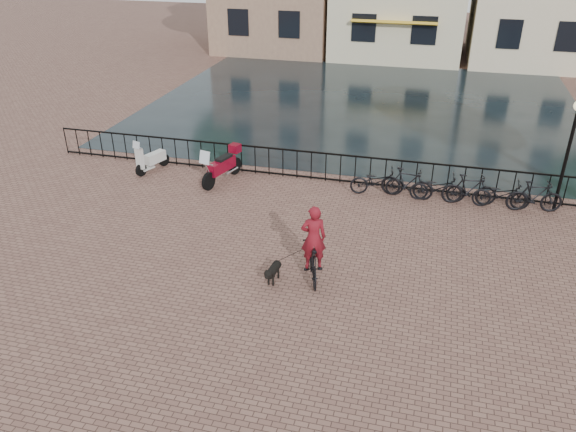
% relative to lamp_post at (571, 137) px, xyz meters
% --- Properties ---
extents(ground, '(100.00, 100.00, 0.00)m').
position_rel_lamp_post_xyz_m(ground, '(-7.20, -7.60, -2.38)').
color(ground, brown).
rests_on(ground, ground).
extents(canal_water, '(20.00, 20.00, 0.00)m').
position_rel_lamp_post_xyz_m(canal_water, '(-7.20, 9.70, -2.38)').
color(canal_water, black).
rests_on(canal_water, ground).
extents(railing, '(20.00, 0.05, 1.02)m').
position_rel_lamp_post_xyz_m(railing, '(-7.20, 0.40, -1.87)').
color(railing, black).
rests_on(railing, ground).
extents(lamp_post, '(0.30, 0.30, 3.45)m').
position_rel_lamp_post_xyz_m(lamp_post, '(0.00, 0.00, 0.00)').
color(lamp_post, black).
rests_on(lamp_post, ground).
extents(cyclist, '(0.98, 1.77, 2.33)m').
position_rel_lamp_post_xyz_m(cyclist, '(-6.35, -5.44, -1.49)').
color(cyclist, black).
rests_on(cyclist, ground).
extents(dog, '(0.33, 0.81, 0.54)m').
position_rel_lamp_post_xyz_m(dog, '(-7.25, -5.82, -2.11)').
color(dog, black).
rests_on(dog, ground).
extents(motorcycle, '(0.98, 2.03, 1.41)m').
position_rel_lamp_post_xyz_m(motorcycle, '(-10.57, -0.54, -1.67)').
color(motorcycle, maroon).
rests_on(motorcycle, ground).
extents(scooter, '(0.84, 1.46, 1.31)m').
position_rel_lamp_post_xyz_m(scooter, '(-13.29, -0.28, -1.72)').
color(scooter, silver).
rests_on(scooter, ground).
extents(parked_bike_0, '(1.79, 0.88, 0.90)m').
position_rel_lamp_post_xyz_m(parked_bike_0, '(-5.40, -0.20, -1.93)').
color(parked_bike_0, black).
rests_on(parked_bike_0, ground).
extents(parked_bike_1, '(1.71, 0.69, 1.00)m').
position_rel_lamp_post_xyz_m(parked_bike_1, '(-4.45, -0.20, -1.88)').
color(parked_bike_1, black).
rests_on(parked_bike_1, ground).
extents(parked_bike_2, '(1.77, 0.77, 0.90)m').
position_rel_lamp_post_xyz_m(parked_bike_2, '(-3.50, -0.20, -1.93)').
color(parked_bike_2, black).
rests_on(parked_bike_2, ground).
extents(parked_bike_3, '(1.70, 0.63, 1.00)m').
position_rel_lamp_post_xyz_m(parked_bike_3, '(-2.55, -0.20, -1.88)').
color(parked_bike_3, black).
rests_on(parked_bike_3, ground).
extents(parked_bike_4, '(1.75, 0.70, 0.90)m').
position_rel_lamp_post_xyz_m(parked_bike_4, '(-1.60, -0.20, -1.93)').
color(parked_bike_4, black).
rests_on(parked_bike_4, ground).
extents(parked_bike_5, '(1.72, 0.73, 1.00)m').
position_rel_lamp_post_xyz_m(parked_bike_5, '(-0.65, -0.20, -1.88)').
color(parked_bike_5, black).
rests_on(parked_bike_5, ground).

